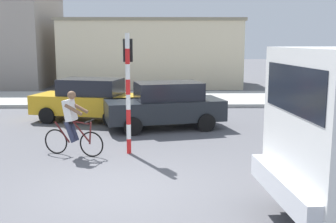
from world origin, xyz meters
name	(u,v)px	position (x,y,z in m)	size (l,w,h in m)	color
ground_plane	(119,191)	(0.00, 0.00, 0.00)	(120.00, 120.00, 0.00)	#56565B
sidewalk_far	(145,99)	(0.00, 12.86, 0.08)	(80.00, 5.00, 0.16)	#ADADA8
cyclist	(72,123)	(-1.48, 2.65, 0.86)	(1.66, 0.66, 1.72)	black
traffic_light_pole	(128,77)	(-0.02, 2.91, 2.07)	(0.24, 0.43, 3.20)	red
car_red_near	(165,105)	(0.99, 6.05, 0.82)	(4.29, 2.58, 1.60)	#1E2328
car_white_mid	(89,99)	(-1.89, 7.43, 0.82)	(4.28, 2.57, 1.60)	gold
building_mid_block	(152,53)	(0.18, 20.37, 2.20)	(11.66, 6.65, 4.39)	beige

